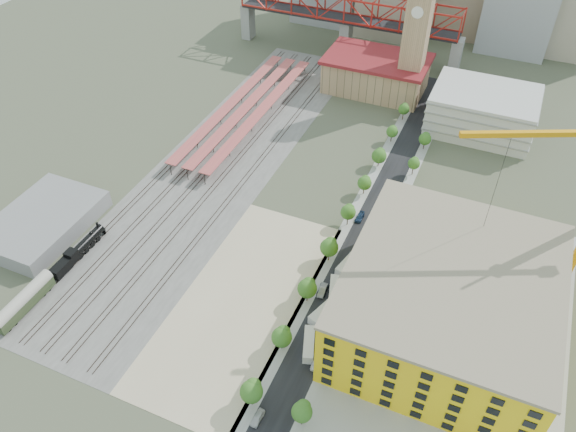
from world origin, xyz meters
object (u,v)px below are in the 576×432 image
at_px(locomotive, 80,249).
at_px(site_trailer_c, 334,292).
at_px(clock_tower, 418,24).
at_px(site_trailer_b, 325,311).
at_px(construction_building, 448,301).
at_px(site_trailer_a, 309,344).
at_px(coach, 24,301).
at_px(car_0, 258,418).
at_px(site_trailer_d, 348,264).

xyz_separation_m(locomotive, site_trailer_c, (66.00, 13.38, -0.65)).
distance_m(clock_tower, site_trailer_b, 110.96).
distance_m(clock_tower, locomotive, 130.78).
distance_m(construction_building, site_trailer_a, 32.37).
distance_m(locomotive, site_trailer_b, 66.36).
height_order(coach, car_0, coach).
bearing_deg(locomotive, construction_building, 8.73).
bearing_deg(car_0, site_trailer_d, 88.79).
height_order(clock_tower, car_0, clock_tower).
bearing_deg(coach, locomotive, 90.00).
relative_size(clock_tower, car_0, 12.27).
relative_size(site_trailer_c, site_trailer_d, 1.04).
height_order(locomotive, site_trailer_b, locomotive).
bearing_deg(coach, site_trailer_c, 26.75).
bearing_deg(clock_tower, construction_building, -71.22).
distance_m(locomotive, site_trailer_d, 70.15).
distance_m(construction_building, site_trailer_d, 28.91).
bearing_deg(site_trailer_d, coach, -133.11).
distance_m(construction_building, site_trailer_b, 28.18).
distance_m(coach, site_trailer_c, 73.93).
xyz_separation_m(clock_tower, locomotive, (-58.00, -114.11, -26.77)).
bearing_deg(locomotive, site_trailer_c, 11.46).
bearing_deg(site_trailer_b, locomotive, -154.44).
distance_m(coach, site_trailer_d, 79.15).
bearing_deg(site_trailer_c, car_0, -110.87).
bearing_deg(site_trailer_d, site_trailer_b, -76.59).
bearing_deg(site_trailer_a, clock_tower, 75.24).
bearing_deg(clock_tower, site_trailer_b, -85.73).
bearing_deg(site_trailer_b, coach, -138.31).
relative_size(clock_tower, site_trailer_d, 5.78).
distance_m(clock_tower, car_0, 140.58).
height_order(site_trailer_c, car_0, site_trailer_c).
bearing_deg(site_trailer_c, site_trailer_d, 73.78).
bearing_deg(clock_tower, locomotive, -116.94).
xyz_separation_m(clock_tower, site_trailer_c, (8.00, -100.74, -27.42)).
relative_size(clock_tower, locomotive, 2.52).
bearing_deg(clock_tower, site_trailer_c, -85.46).
xyz_separation_m(coach, site_trailer_c, (66.00, 33.27, -1.60)).
bearing_deg(site_trailer_c, site_trailer_b, -106.22).
distance_m(site_trailer_d, car_0, 47.42).
relative_size(site_trailer_c, car_0, 2.20).
relative_size(clock_tower, site_trailer_b, 5.46).
bearing_deg(site_trailer_a, site_trailer_c, 71.34).
bearing_deg(site_trailer_c, coach, -169.47).
distance_m(clock_tower, site_trailer_a, 120.88).
distance_m(site_trailer_c, site_trailer_d, 10.38).
xyz_separation_m(construction_building, site_trailer_a, (-26.00, -17.45, -8.20)).
bearing_deg(site_trailer_c, clock_tower, 78.32).
height_order(coach, site_trailer_d, coach).
bearing_deg(construction_building, locomotive, -171.27).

